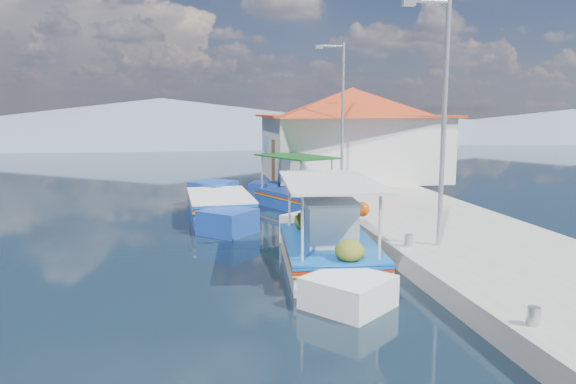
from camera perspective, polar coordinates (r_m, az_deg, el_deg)
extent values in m
plane|color=black|center=(11.00, -2.15, -11.77)|extent=(160.00, 160.00, 0.00)
cube|color=#A8A59D|center=(18.14, 13.94, -2.97)|extent=(5.00, 44.00, 0.50)
cylinder|color=#A5A8AD|center=(9.45, 24.69, -11.92)|extent=(0.20, 0.20, 0.30)
cylinder|color=#A5A8AD|center=(13.65, 12.71, -5.05)|extent=(0.20, 0.20, 0.30)
cylinder|color=#A5A8AD|center=(19.20, 5.82, -0.89)|extent=(0.20, 0.20, 0.30)
cylinder|color=#A5A8AD|center=(24.97, 2.07, 1.38)|extent=(0.20, 0.20, 0.30)
cube|color=white|center=(13.25, 4.33, -7.26)|extent=(2.46, 4.25, 0.89)
cube|color=white|center=(15.69, 0.96, -4.27)|extent=(2.09, 2.09, 0.98)
cube|color=white|center=(10.95, 9.09, -10.83)|extent=(2.03, 2.03, 0.84)
cube|color=#0D55AF|center=(13.14, 4.35, -5.53)|extent=(2.53, 4.38, 0.06)
cube|color=red|center=(13.16, 4.34, -5.85)|extent=(2.53, 4.38, 0.05)
cube|color=gold|center=(13.17, 4.34, -6.12)|extent=(2.53, 4.38, 0.04)
cube|color=#0D55AF|center=(13.12, 4.35, -5.25)|extent=(2.55, 4.34, 0.05)
cube|color=brown|center=(13.13, 4.35, -5.37)|extent=(2.28, 4.15, 0.05)
cube|color=white|center=(12.76, 4.81, -3.42)|extent=(1.25, 1.32, 1.03)
cube|color=silver|center=(12.65, 4.84, -1.06)|extent=(1.36, 1.43, 0.06)
cylinder|color=beige|center=(14.33, -1.06, -1.09)|extent=(0.07, 0.07, 1.50)
cylinder|color=beige|center=(14.83, 5.12, -0.79)|extent=(0.07, 0.07, 1.50)
cylinder|color=beige|center=(11.12, 3.41, -3.99)|extent=(0.07, 0.07, 1.50)
cylinder|color=beige|center=(11.75, 11.04, -3.44)|extent=(0.07, 0.07, 1.50)
cube|color=silver|center=(12.85, 4.43, 1.13)|extent=(2.56, 4.26, 0.07)
ellipsoid|color=#454F15|center=(14.17, 1.11, -3.19)|extent=(0.71, 0.78, 0.53)
ellipsoid|color=#454F15|center=(14.81, 3.02, -2.84)|extent=(0.60, 0.66, 0.45)
ellipsoid|color=#454F15|center=(11.62, 8.10, -6.09)|extent=(0.64, 0.70, 0.48)
sphere|color=#FF4E08|center=(13.83, 7.24, -1.71)|extent=(0.37, 0.37, 0.37)
cube|color=#193F9B|center=(21.35, 0.82, -1.11)|extent=(2.98, 3.72, 0.84)
cube|color=#193F9B|center=(23.45, 2.12, 0.04)|extent=(1.63, 1.63, 0.93)
cube|color=#193F9B|center=(19.32, -0.71, -2.16)|extent=(1.59, 1.59, 0.79)
cube|color=#0D55AF|center=(21.29, 0.82, -0.08)|extent=(3.07, 3.83, 0.05)
cube|color=red|center=(21.30, 0.82, -0.27)|extent=(3.07, 3.83, 0.04)
cube|color=gold|center=(21.31, 0.82, -0.43)|extent=(3.07, 3.83, 0.04)
cube|color=#193F9B|center=(21.28, 0.82, 0.08)|extent=(3.07, 3.81, 0.04)
cube|color=brown|center=(21.28, 0.82, 0.01)|extent=(2.82, 3.60, 0.04)
cylinder|color=beige|center=(22.69, -0.06, 2.36)|extent=(0.06, 0.06, 1.41)
cylinder|color=beige|center=(22.37, 3.44, 2.25)|extent=(0.06, 0.06, 1.41)
cylinder|color=beige|center=(20.05, -2.08, 1.50)|extent=(0.06, 0.06, 1.41)
cylinder|color=beige|center=(19.69, 1.85, 1.37)|extent=(0.06, 0.06, 1.41)
cube|color=#0E4715|center=(21.12, 0.83, 3.80)|extent=(3.06, 3.76, 0.06)
cube|color=#193F9B|center=(19.37, -7.26, -2.03)|extent=(2.25, 4.00, 1.09)
cube|color=#193F9B|center=(21.92, -7.27, -0.40)|extent=(2.09, 2.09, 1.20)
cube|color=#193F9B|center=(16.90, -7.25, -3.63)|extent=(2.04, 2.04, 1.03)
cube|color=#0D55AF|center=(19.29, -7.28, -0.56)|extent=(2.31, 4.12, 0.07)
cube|color=red|center=(19.30, -7.28, -0.83)|extent=(2.31, 4.12, 0.06)
cube|color=gold|center=(19.31, -7.27, -1.06)|extent=(2.31, 4.12, 0.05)
cube|color=white|center=(19.27, -7.29, -0.32)|extent=(2.33, 4.08, 0.06)
cube|color=brown|center=(19.28, -7.29, -0.42)|extent=(2.08, 3.91, 0.06)
cube|color=silver|center=(26.39, 6.75, 4.67)|extent=(8.00, 6.00, 3.00)
cube|color=#AE3C18|center=(26.33, 6.81, 8.04)|extent=(8.64, 6.48, 0.10)
pyramid|color=#AE3C18|center=(26.33, 6.84, 9.45)|extent=(10.49, 10.49, 1.40)
cube|color=brown|center=(24.59, -1.52, 3.27)|extent=(0.06, 1.00, 2.00)
cube|color=#0D55AF|center=(27.01, -2.32, 5.03)|extent=(0.06, 1.20, 0.90)
cylinder|color=#A5A8AD|center=(13.60, 16.25, 6.91)|extent=(0.12, 0.12, 6.00)
cylinder|color=#A5A8AD|center=(13.62, 14.79, 19.04)|extent=(1.00, 0.08, 0.08)
cube|color=#A5A8AD|center=(13.41, 12.73, 19.05)|extent=(0.30, 0.14, 0.14)
cylinder|color=#A5A8AD|center=(22.04, 5.82, 7.80)|extent=(0.12, 0.12, 6.00)
cylinder|color=#A5A8AD|center=(22.05, 4.64, 15.23)|extent=(1.00, 0.08, 0.08)
cube|color=#A5A8AD|center=(21.92, 3.33, 15.15)|extent=(0.30, 0.14, 0.14)
cone|color=slate|center=(66.32, -13.24, 7.33)|extent=(96.00, 96.00, 5.50)
cone|color=slate|center=(71.31, 11.80, 6.78)|extent=(76.80, 76.80, 3.80)
cone|color=slate|center=(83.84, 27.98, 6.35)|extent=(89.60, 89.60, 4.20)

